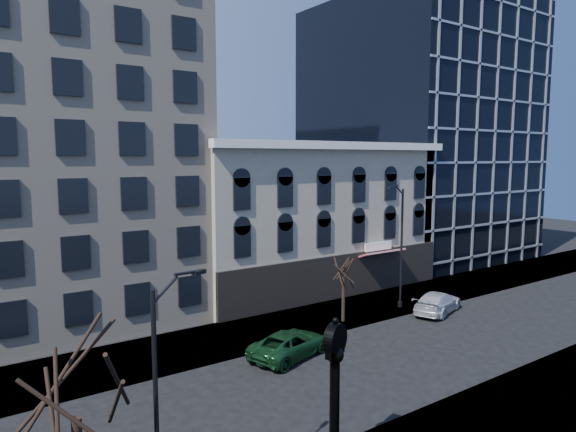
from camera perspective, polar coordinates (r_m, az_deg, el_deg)
ground at (r=26.72m, az=1.48°, el=-18.44°), size 160.00×160.00×0.00m
sidewalk_far at (r=32.99m, az=-7.04°, el=-13.40°), size 160.00×6.00×0.12m
cream_tower at (r=40.05m, az=-23.43°, el=17.59°), size 15.90×15.40×42.50m
victorian_row at (r=44.45m, az=1.77°, el=-0.30°), size 22.60×11.19×12.50m
glass_office at (r=61.58m, az=14.16°, el=8.86°), size 20.00×20.15×28.00m
street_clock at (r=19.67m, az=5.19°, el=-19.60°), size 1.25×1.25×5.53m
street_lamp_near at (r=15.59m, az=-13.07°, el=-12.93°), size 1.95×0.99×7.96m
street_lamp_far at (r=38.01m, az=12.12°, el=0.23°), size 2.37×0.91×9.38m
bare_tree_near at (r=13.09m, az=-22.70°, el=-15.62°), size 4.88×4.88×8.38m
bare_tree_far at (r=35.13m, az=6.21°, el=-5.75°), size 2.87×2.87×4.93m
car_far_a at (r=29.98m, az=0.24°, el=-14.03°), size 5.86×3.89×1.50m
car_far_b at (r=39.47m, az=16.27°, el=-9.18°), size 5.69×3.76×1.53m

